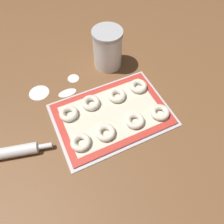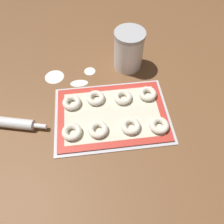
{
  "view_description": "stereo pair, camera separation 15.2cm",
  "coord_description": "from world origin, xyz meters",
  "px_view_note": "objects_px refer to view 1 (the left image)",
  "views": [
    {
      "loc": [
        -0.22,
        -0.42,
        0.72
      ],
      "look_at": [
        -0.02,
        0.01,
        0.02
      ],
      "focal_mm": 35.0,
      "sensor_mm": 36.0,
      "label": 1
    },
    {
      "loc": [
        -0.08,
        -0.46,
        0.72
      ],
      "look_at": [
        -0.02,
        0.01,
        0.02
      ],
      "focal_mm": 35.0,
      "sensor_mm": 36.0,
      "label": 2
    }
  ],
  "objects_px": {
    "bagel_back_far_left": "(69,114)",
    "flour_canister": "(108,49)",
    "bagel_back_mid_left": "(91,103)",
    "bagel_front_mid_left": "(105,132)",
    "bagel_back_mid_right": "(117,95)",
    "bagel_front_far_left": "(81,142)",
    "bagel_front_mid_right": "(135,120)",
    "baking_tray": "(112,115)",
    "bagel_front_far_right": "(160,112)",
    "bagel_back_far_right": "(138,86)"
  },
  "relations": [
    {
      "from": "bagel_back_far_left",
      "to": "flour_canister",
      "type": "bearing_deg",
      "value": 38.14
    },
    {
      "from": "bagel_back_mid_left",
      "to": "bagel_back_far_left",
      "type": "bearing_deg",
      "value": -173.16
    },
    {
      "from": "bagel_back_mid_left",
      "to": "bagel_front_mid_left",
      "type": "bearing_deg",
      "value": -90.92
    },
    {
      "from": "bagel_back_mid_right",
      "to": "flour_canister",
      "type": "distance_m",
      "value": 0.22
    },
    {
      "from": "bagel_front_far_left",
      "to": "bagel_front_mid_right",
      "type": "relative_size",
      "value": 1.0
    },
    {
      "from": "baking_tray",
      "to": "bagel_back_far_left",
      "type": "xyz_separation_m",
      "value": [
        -0.15,
        0.07,
        0.02
      ]
    },
    {
      "from": "bagel_back_mid_left",
      "to": "bagel_front_far_left",
      "type": "bearing_deg",
      "value": -123.93
    },
    {
      "from": "bagel_back_mid_left",
      "to": "bagel_front_far_right",
      "type": "bearing_deg",
      "value": -35.05
    },
    {
      "from": "bagel_front_mid_right",
      "to": "bagel_back_far_left",
      "type": "distance_m",
      "value": 0.26
    },
    {
      "from": "bagel_front_far_left",
      "to": "bagel_back_mid_right",
      "type": "height_order",
      "value": "same"
    },
    {
      "from": "bagel_front_mid_right",
      "to": "bagel_back_far_left",
      "type": "xyz_separation_m",
      "value": [
        -0.22,
        0.14,
        0.0
      ]
    },
    {
      "from": "bagel_front_mid_left",
      "to": "bagel_front_mid_right",
      "type": "xyz_separation_m",
      "value": [
        0.12,
        -0.0,
        0.0
      ]
    },
    {
      "from": "baking_tray",
      "to": "bagel_front_far_right",
      "type": "distance_m",
      "value": 0.19
    },
    {
      "from": "bagel_front_far_left",
      "to": "bagel_back_mid_left",
      "type": "distance_m",
      "value": 0.18
    },
    {
      "from": "flour_canister",
      "to": "bagel_front_far_right",
      "type": "bearing_deg",
      "value": -80.1
    },
    {
      "from": "baking_tray",
      "to": "bagel_back_far_right",
      "type": "height_order",
      "value": "bagel_back_far_right"
    },
    {
      "from": "bagel_front_far_right",
      "to": "bagel_back_far_right",
      "type": "xyz_separation_m",
      "value": [
        -0.01,
        0.15,
        0.0
      ]
    },
    {
      "from": "bagel_back_mid_right",
      "to": "bagel_back_far_right",
      "type": "distance_m",
      "value": 0.1
    },
    {
      "from": "bagel_front_far_left",
      "to": "bagel_front_mid_left",
      "type": "relative_size",
      "value": 1.0
    },
    {
      "from": "baking_tray",
      "to": "bagel_front_far_left",
      "type": "height_order",
      "value": "bagel_front_far_left"
    },
    {
      "from": "bagel_front_mid_left",
      "to": "bagel_back_mid_right",
      "type": "bearing_deg",
      "value": 50.72
    },
    {
      "from": "bagel_front_mid_left",
      "to": "bagel_back_far_right",
      "type": "xyz_separation_m",
      "value": [
        0.22,
        0.14,
        0.0
      ]
    },
    {
      "from": "bagel_front_mid_right",
      "to": "bagel_front_far_left",
      "type": "bearing_deg",
      "value": 179.49
    },
    {
      "from": "bagel_front_far_left",
      "to": "flour_canister",
      "type": "height_order",
      "value": "flour_canister"
    },
    {
      "from": "bagel_front_far_right",
      "to": "flour_canister",
      "type": "distance_m",
      "value": 0.36
    },
    {
      "from": "bagel_back_mid_left",
      "to": "bagel_back_far_right",
      "type": "xyz_separation_m",
      "value": [
        0.21,
        -0.0,
        0.0
      ]
    },
    {
      "from": "bagel_front_far_left",
      "to": "bagel_back_far_right",
      "type": "height_order",
      "value": "same"
    },
    {
      "from": "bagel_back_far_left",
      "to": "bagel_front_mid_left",
      "type": "bearing_deg",
      "value": -55.37
    },
    {
      "from": "baking_tray",
      "to": "bagel_back_far_left",
      "type": "height_order",
      "value": "bagel_back_far_left"
    },
    {
      "from": "bagel_back_far_left",
      "to": "flour_canister",
      "type": "xyz_separation_m",
      "value": [
        0.26,
        0.2,
        0.07
      ]
    },
    {
      "from": "bagel_front_far_left",
      "to": "flour_canister",
      "type": "distance_m",
      "value": 0.44
    },
    {
      "from": "bagel_back_far_left",
      "to": "bagel_back_mid_left",
      "type": "height_order",
      "value": "same"
    },
    {
      "from": "bagel_back_mid_right",
      "to": "bagel_back_far_left",
      "type": "bearing_deg",
      "value": -179.54
    },
    {
      "from": "bagel_front_mid_right",
      "to": "bagel_back_far_left",
      "type": "height_order",
      "value": "same"
    },
    {
      "from": "baking_tray",
      "to": "bagel_front_far_right",
      "type": "bearing_deg",
      "value": -25.95
    },
    {
      "from": "bagel_front_mid_left",
      "to": "bagel_back_mid_right",
      "type": "relative_size",
      "value": 1.0
    },
    {
      "from": "bagel_front_far_left",
      "to": "bagel_front_mid_left",
      "type": "height_order",
      "value": "same"
    },
    {
      "from": "bagel_front_far_left",
      "to": "bagel_front_mid_right",
      "type": "height_order",
      "value": "same"
    },
    {
      "from": "baking_tray",
      "to": "bagel_front_mid_left",
      "type": "bearing_deg",
      "value": -130.07
    },
    {
      "from": "bagel_back_mid_left",
      "to": "flour_canister",
      "type": "bearing_deg",
      "value": 49.67
    },
    {
      "from": "baking_tray",
      "to": "bagel_front_mid_right",
      "type": "height_order",
      "value": "bagel_front_mid_right"
    },
    {
      "from": "bagel_front_mid_left",
      "to": "bagel_front_mid_right",
      "type": "bearing_deg",
      "value": -0.09
    },
    {
      "from": "bagel_front_mid_right",
      "to": "bagel_front_far_right",
      "type": "xyz_separation_m",
      "value": [
        0.11,
        -0.01,
        0.0
      ]
    },
    {
      "from": "bagel_back_far_right",
      "to": "bagel_front_mid_left",
      "type": "bearing_deg",
      "value": -146.47
    },
    {
      "from": "baking_tray",
      "to": "bagel_front_far_right",
      "type": "xyz_separation_m",
      "value": [
        0.17,
        -0.08,
        0.02
      ]
    },
    {
      "from": "bagel_front_far_left",
      "to": "bagel_back_far_left",
      "type": "bearing_deg",
      "value": 89.24
    },
    {
      "from": "bagel_back_far_left",
      "to": "bagel_back_mid_right",
      "type": "xyz_separation_m",
      "value": [
        0.21,
        0.0,
        0.0
      ]
    },
    {
      "from": "bagel_front_far_left",
      "to": "bagel_back_far_right",
      "type": "bearing_deg",
      "value": 24.4
    },
    {
      "from": "bagel_front_far_left",
      "to": "bagel_back_mid_right",
      "type": "relative_size",
      "value": 1.0
    },
    {
      "from": "bagel_front_mid_left",
      "to": "bagel_back_far_left",
      "type": "relative_size",
      "value": 1.0
    }
  ]
}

